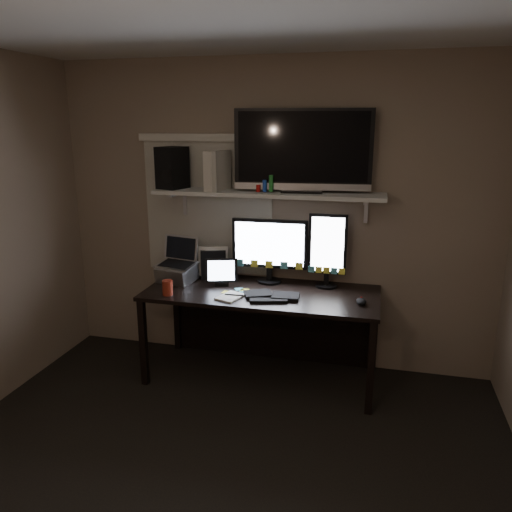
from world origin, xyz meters
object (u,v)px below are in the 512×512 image
(keyboard, at_px, (272,295))
(cup, at_px, (168,288))
(mouse, at_px, (361,301))
(tablet, at_px, (222,272))
(game_console, at_px, (217,171))
(tv, at_px, (303,151))
(desk, at_px, (265,307))
(speaker, at_px, (172,168))
(laptop, at_px, (176,261))
(monitor_landscape, at_px, (270,250))
(monitor_portrait, at_px, (327,250))

(keyboard, distance_m, cup, 0.79)
(mouse, relative_size, tablet, 0.45)
(cup, height_order, game_console, game_console)
(tablet, relative_size, tv, 0.25)
(desk, xyz_separation_m, cup, (-0.67, -0.38, 0.23))
(speaker, bearing_deg, keyboard, -0.57)
(tv, bearing_deg, cup, -158.28)
(keyboard, bearing_deg, laptop, 153.19)
(laptop, xyz_separation_m, cup, (0.06, -0.32, -0.12))
(keyboard, height_order, cup, cup)
(mouse, xyz_separation_m, cup, (-1.44, -0.15, 0.04))
(mouse, bearing_deg, game_console, 157.44)
(cup, bearing_deg, laptop, 100.36)
(monitor_landscape, relative_size, speaker, 1.85)
(monitor_portrait, xyz_separation_m, speaker, (-1.26, -0.03, 0.62))
(cup, distance_m, tv, 1.45)
(keyboard, height_order, tablet, tablet)
(cup, distance_m, game_console, 0.99)
(mouse, distance_m, laptop, 1.51)
(monitor_landscape, height_order, mouse, monitor_landscape)
(monitor_landscape, height_order, keyboard, monitor_landscape)
(monitor_landscape, bearing_deg, laptop, -168.80)
(monitor_landscape, distance_m, game_console, 0.76)
(keyboard, height_order, tv, tv)
(cup, height_order, speaker, speaker)
(speaker, bearing_deg, laptop, -48.65)
(laptop, xyz_separation_m, speaker, (-0.05, 0.13, 0.74))
(monitor_landscape, height_order, tv, tv)
(monitor_portrait, relative_size, game_console, 1.95)
(mouse, distance_m, tablet, 1.12)
(laptop, bearing_deg, mouse, 4.85)
(mouse, relative_size, cup, 0.99)
(tablet, bearing_deg, cup, -152.41)
(desk, height_order, tablet, tablet)
(desk, xyz_separation_m, monitor_landscape, (0.01, 0.12, 0.45))
(keyboard, height_order, mouse, mouse)
(desk, xyz_separation_m, mouse, (0.76, -0.22, 0.20))
(keyboard, height_order, laptop, laptop)
(game_console, distance_m, speaker, 0.39)
(monitor_landscape, relative_size, laptop, 1.72)
(game_console, bearing_deg, desk, 11.40)
(monitor_portrait, distance_m, tv, 0.79)
(monitor_landscape, bearing_deg, mouse, -26.13)
(mouse, bearing_deg, monitor_landscape, 146.48)
(laptop, bearing_deg, tablet, 11.48)
(desk, relative_size, tv, 1.74)
(keyboard, bearing_deg, cup, 175.76)
(monitor_landscape, height_order, tablet, monitor_landscape)
(laptop, relative_size, game_console, 1.16)
(keyboard, relative_size, mouse, 3.72)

